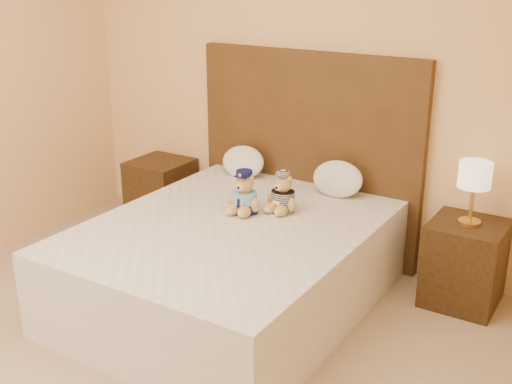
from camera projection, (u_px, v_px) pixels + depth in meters
room_walls at (137, 25)px, 2.96m from camera, size 4.04×4.52×2.72m
bed at (231, 264)px, 4.07m from camera, size 1.60×2.00×0.55m
headboard at (308, 154)px, 4.71m from camera, size 1.75×0.08×1.50m
nightstand_left at (161, 192)px, 5.33m from camera, size 0.45×0.45×0.55m
nightstand_right at (464, 263)px, 4.08m from camera, size 0.45×0.45×0.55m
lamp at (475, 178)px, 3.89m from camera, size 0.20×0.20×0.40m
teddy_police at (244, 192)px, 4.11m from camera, size 0.25×0.24×0.28m
teddy_prisoner at (283, 193)px, 4.14m from camera, size 0.26×0.25×0.26m
pillow_left at (243, 160)px, 4.82m from camera, size 0.36×0.23×0.25m
pillow_right at (338, 177)px, 4.43m from camera, size 0.37×0.24×0.26m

